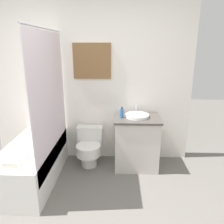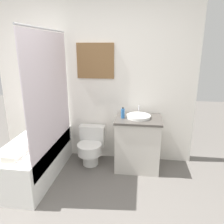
{
  "view_description": "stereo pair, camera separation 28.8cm",
  "coord_description": "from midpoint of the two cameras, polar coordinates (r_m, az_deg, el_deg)",
  "views": [
    {
      "loc": [
        0.45,
        -1.47,
        1.78
      ],
      "look_at": [
        0.35,
        1.38,
        0.91
      ],
      "focal_mm": 35.0,
      "sensor_mm": 36.0,
      "label": 1
    },
    {
      "loc": [
        0.74,
        -1.44,
        1.78
      ],
      "look_at": [
        0.35,
        1.38,
        0.91
      ],
      "focal_mm": 35.0,
      "sensor_mm": 36.0,
      "label": 2
    }
  ],
  "objects": [
    {
      "name": "wall_back",
      "position": [
        3.4,
        -2.32,
        8.03
      ],
      "size": [
        3.09,
        0.07,
        2.5
      ],
      "color": "white",
      "rests_on": "ground_plane"
    },
    {
      "name": "soap_bottle",
      "position": [
        3.12,
        5.49,
        -0.39
      ],
      "size": [
        0.05,
        0.05,
        0.16
      ],
      "color": "#2D6BB2",
      "rests_on": "vanity"
    },
    {
      "name": "vanity",
      "position": [
        3.31,
        9.19,
        -8.08
      ],
      "size": [
        0.66,
        0.53,
        0.79
      ],
      "color": "beige",
      "rests_on": "ground_plane"
    },
    {
      "name": "shower_area",
      "position": [
        3.25,
        -17.06,
        -10.88
      ],
      "size": [
        0.64,
        1.38,
        1.98
      ],
      "color": "white",
      "rests_on": "ground_plane"
    },
    {
      "name": "toilet",
      "position": [
        3.43,
        -3.13,
        -8.86
      ],
      "size": [
        0.4,
        0.49,
        0.58
      ],
      "color": "white",
      "rests_on": "ground_plane"
    },
    {
      "name": "sink",
      "position": [
        3.18,
        9.53,
        -1.18
      ],
      "size": [
        0.35,
        0.38,
        0.13
      ],
      "color": "white",
      "rests_on": "vanity"
    }
  ]
}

